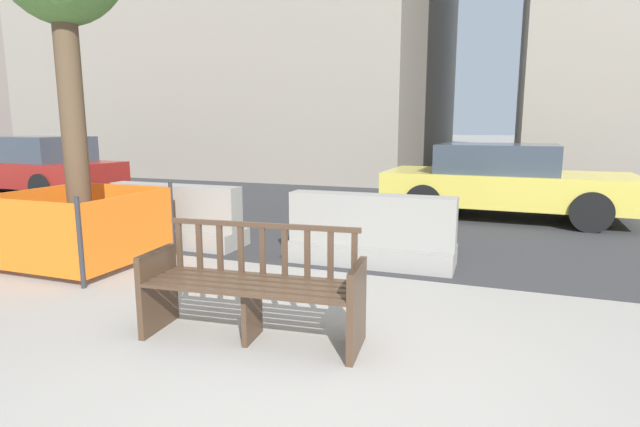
% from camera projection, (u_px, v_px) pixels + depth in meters
% --- Properties ---
extents(ground_plane, '(200.00, 200.00, 0.00)m').
position_uv_depth(ground_plane, '(296.00, 404.00, 2.98)').
color(ground_plane, gray).
extents(street_asphalt, '(120.00, 12.00, 0.01)m').
position_uv_depth(street_asphalt, '(451.00, 201.00, 11.01)').
color(street_asphalt, '#333335').
rests_on(street_asphalt, ground).
extents(street_bench, '(1.73, 0.68, 0.88)m').
position_uv_depth(street_bench, '(253.00, 289.00, 3.84)').
color(street_bench, '#473323').
rests_on(street_bench, ground).
extents(jersey_barrier_centre, '(2.01, 0.72, 0.84)m').
position_uv_depth(jersey_barrier_centre, '(371.00, 235.00, 6.01)').
color(jersey_barrier_centre, gray).
rests_on(jersey_barrier_centre, ground).
extents(jersey_barrier_left, '(2.00, 0.68, 0.84)m').
position_uv_depth(jersey_barrier_left, '(175.00, 220.00, 7.00)').
color(jersey_barrier_left, gray).
rests_on(jersey_barrier_left, ground).
extents(construction_fence, '(1.54, 1.54, 0.95)m').
position_uv_depth(construction_fence, '(82.00, 225.00, 5.98)').
color(construction_fence, '#2D2D33').
rests_on(construction_fence, ground).
extents(car_taxi_near, '(4.26, 2.02, 1.32)m').
position_uv_depth(car_taxi_near, '(503.00, 181.00, 9.00)').
color(car_taxi_near, '#DBC64C').
rests_on(car_taxi_near, ground).
extents(car_sedan_far, '(4.42, 2.07, 1.40)m').
position_uv_depth(car_sedan_far, '(35.00, 166.00, 11.92)').
color(car_sedan_far, maroon).
rests_on(car_sedan_far, ground).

